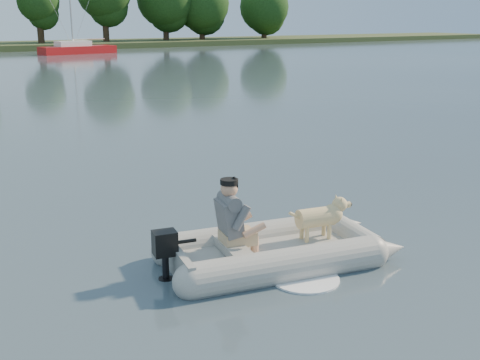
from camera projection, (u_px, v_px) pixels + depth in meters
water at (276, 256)px, 8.91m from camera, size 160.00×160.00×0.00m
dinghy at (278, 222)px, 8.59m from camera, size 5.15×3.99×1.39m
man at (231, 215)px, 8.34m from camera, size 0.82×0.73×1.08m
dog at (316, 221)px, 8.89m from camera, size 0.98×0.48×0.62m
outboard_motor at (165, 257)px, 8.07m from camera, size 0.46×0.36×0.79m
sailboat at (77, 49)px, 55.99m from camera, size 7.24×3.14×9.63m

